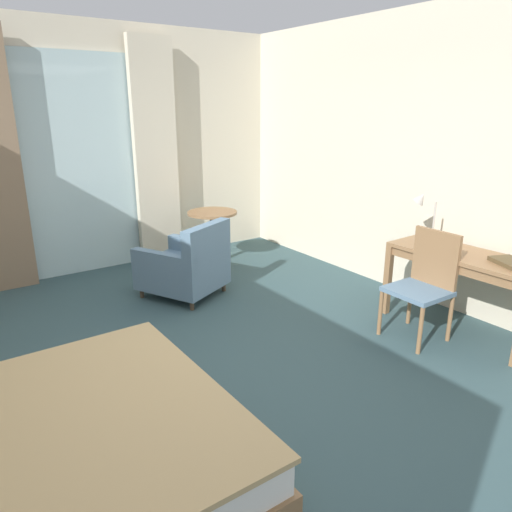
{
  "coord_description": "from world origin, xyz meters",
  "views": [
    {
      "loc": [
        -1.51,
        -2.84,
        1.98
      ],
      "look_at": [
        0.58,
        0.13,
        0.82
      ],
      "focal_mm": 33.47,
      "sensor_mm": 36.0,
      "label": 1
    }
  ],
  "objects": [
    {
      "name": "round_cafe_table",
      "position": [
        1.4,
        2.26,
        0.51
      ],
      "size": [
        0.62,
        0.62,
        0.69
      ],
      "color": "olive",
      "rests_on": "ground"
    },
    {
      "name": "balcony_glass_door",
      "position": [
        0.03,
        2.95,
        1.27
      ],
      "size": [
        1.39,
        0.02,
        2.54
      ],
      "primitive_type": "cube",
      "color": "silver",
      "rests_on": "ground"
    },
    {
      "name": "curtain_panel_right",
      "position": [
        0.95,
        2.85,
        1.38
      ],
      "size": [
        0.55,
        0.1,
        2.75
      ],
      "primitive_type": "cube",
      "color": "beige",
      "rests_on": "ground"
    },
    {
      "name": "wall_right",
      "position": [
        2.71,
        0.0,
        1.44
      ],
      "size": [
        0.12,
        6.17,
        2.89
      ],
      "primitive_type": "cube",
      "color": "beige",
      "rests_on": "ground"
    },
    {
      "name": "desk_chair",
      "position": [
        1.9,
        -0.52,
        0.52
      ],
      "size": [
        0.45,
        0.47,
        0.95
      ],
      "color": "slate",
      "rests_on": "ground"
    },
    {
      "name": "ground",
      "position": [
        0.0,
        0.0,
        -0.05
      ],
      "size": [
        5.93,
        6.57,
        0.1
      ],
      "primitive_type": "cube",
      "color": "#334C51"
    },
    {
      "name": "wall_back",
      "position": [
        0.0,
        3.03,
        1.44
      ],
      "size": [
        5.53,
        0.12,
        2.89
      ],
      "primitive_type": "cube",
      "color": "beige",
      "rests_on": "ground"
    },
    {
      "name": "armchair_by_window",
      "position": [
        0.64,
        1.51,
        0.33
      ],
      "size": [
        0.97,
        1.01,
        0.82
      ],
      "color": "slate",
      "rests_on": "ground"
    },
    {
      "name": "desk_lamp",
      "position": [
        2.25,
        -0.19,
        1.04
      ],
      "size": [
        0.26,
        0.26,
        0.51
      ],
      "color": "#B7B2A8",
      "rests_on": "writing_desk"
    },
    {
      "name": "closed_book",
      "position": [
        2.3,
        -1.03,
        0.74
      ],
      "size": [
        0.32,
        0.38,
        0.04
      ],
      "primitive_type": "cube",
      "rotation": [
        0.0,
        0.0,
        -0.39
      ],
      "color": "brown",
      "rests_on": "writing_desk"
    },
    {
      "name": "writing_desk",
      "position": [
        2.28,
        -0.65,
        0.63
      ],
      "size": [
        0.57,
        1.34,
        0.73
      ],
      "color": "olive",
      "rests_on": "ground"
    }
  ]
}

